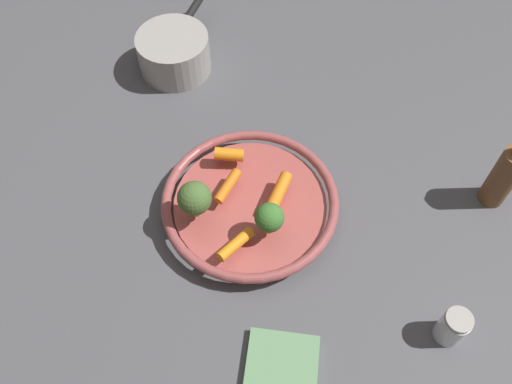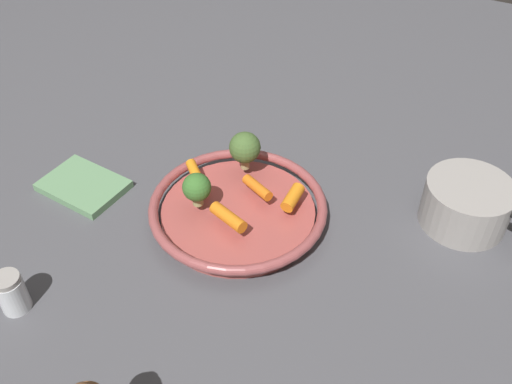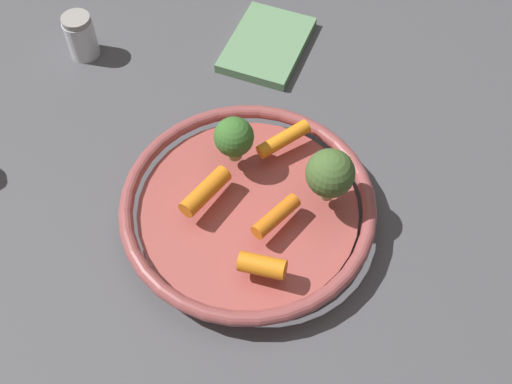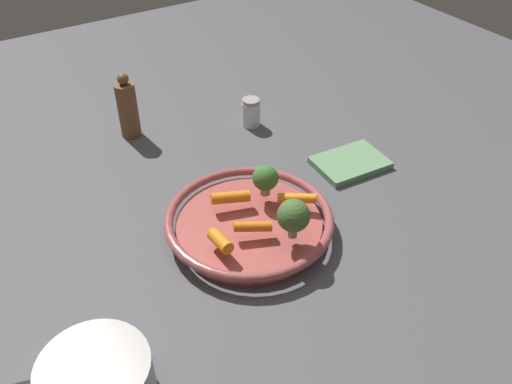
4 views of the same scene
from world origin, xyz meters
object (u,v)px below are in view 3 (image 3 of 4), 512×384
at_px(broccoli_floret_large, 234,137).
at_px(broccoli_floret_edge, 330,174).
at_px(baby_carrot_near_rim, 283,139).
at_px(baby_carrot_left, 205,191).
at_px(salt_shaker, 81,36).
at_px(baby_carrot_back, 276,216).
at_px(dish_towel, 267,45).
at_px(baby_carrot_right, 262,266).
at_px(serving_bowl, 248,209).

distance_m(broccoli_floret_large, broccoli_floret_edge, 0.12).
relative_size(baby_carrot_near_rim, broccoli_floret_large, 1.15).
relative_size(baby_carrot_left, broccoli_floret_edge, 0.97).
bearing_deg(salt_shaker, baby_carrot_back, 58.58).
relative_size(broccoli_floret_edge, salt_shaker, 1.09).
height_order(baby_carrot_near_rim, dish_towel, baby_carrot_near_rim).
distance_m(baby_carrot_back, dish_towel, 0.32).
xyz_separation_m(baby_carrot_right, broccoli_floret_edge, (-0.11, 0.04, 0.03)).
height_order(baby_carrot_back, broccoli_floret_edge, broccoli_floret_edge).
distance_m(baby_carrot_back, baby_carrot_near_rim, 0.11).
distance_m(baby_carrot_left, broccoli_floret_large, 0.07).
xyz_separation_m(serving_bowl, dish_towel, (-0.28, -0.06, -0.02)).
distance_m(baby_carrot_left, salt_shaker, 0.33).
xyz_separation_m(baby_carrot_left, baby_carrot_right, (0.07, 0.09, 0.00)).
bearing_deg(baby_carrot_right, baby_carrot_back, -176.75).
bearing_deg(baby_carrot_back, broccoli_floret_large, -134.85).
distance_m(broccoli_floret_edge, salt_shaker, 0.43).
bearing_deg(baby_carrot_near_rim, dish_towel, -158.00).
bearing_deg(broccoli_floret_edge, baby_carrot_near_rim, -130.34).
bearing_deg(baby_carrot_near_rim, salt_shaker, -107.96).
distance_m(broccoli_floret_large, salt_shaker, 0.31).
relative_size(baby_carrot_back, baby_carrot_right, 1.28).
distance_m(baby_carrot_back, broccoli_floret_edge, 0.08).
height_order(baby_carrot_right, broccoli_floret_large, broccoli_floret_large).
height_order(baby_carrot_left, broccoli_floret_edge, broccoli_floret_edge).
distance_m(serving_bowl, baby_carrot_left, 0.06).
bearing_deg(baby_carrot_near_rim, baby_carrot_back, 11.61).
xyz_separation_m(baby_carrot_right, salt_shaker, (-0.28, -0.35, -0.02)).
relative_size(serving_bowl, baby_carrot_right, 5.95).
xyz_separation_m(serving_bowl, broccoli_floret_large, (-0.06, -0.03, 0.05)).
height_order(baby_carrot_back, salt_shaker, salt_shaker).
xyz_separation_m(baby_carrot_left, broccoli_floret_edge, (-0.04, 0.13, 0.03)).
distance_m(serving_bowl, baby_carrot_back, 0.05).
relative_size(salt_shaker, dish_towel, 0.46).
bearing_deg(baby_carrot_right, broccoli_floret_large, -150.77).
xyz_separation_m(serving_bowl, baby_carrot_back, (0.02, 0.04, 0.03)).
relative_size(serving_bowl, baby_carrot_near_rim, 4.33).
bearing_deg(baby_carrot_right, serving_bowl, -152.43).
relative_size(serving_bowl, broccoli_floret_large, 4.99).
distance_m(baby_carrot_left, baby_carrot_back, 0.09).
distance_m(baby_carrot_back, broccoli_floret_large, 0.11).
xyz_separation_m(broccoli_floret_edge, dish_towel, (-0.25, -0.15, -0.08)).
height_order(baby_carrot_back, baby_carrot_right, baby_carrot_right).
bearing_deg(serving_bowl, baby_carrot_near_rim, 169.91).
relative_size(baby_carrot_left, salt_shaker, 1.05).
xyz_separation_m(broccoli_floret_edge, salt_shaker, (-0.16, -0.39, -0.05)).
bearing_deg(dish_towel, baby_carrot_right, 15.92).
bearing_deg(baby_carrot_left, broccoli_floret_edge, 107.84).
xyz_separation_m(baby_carrot_back, broccoli_floret_edge, (-0.05, 0.05, 0.03)).
bearing_deg(serving_bowl, broccoli_floret_edge, 111.31).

